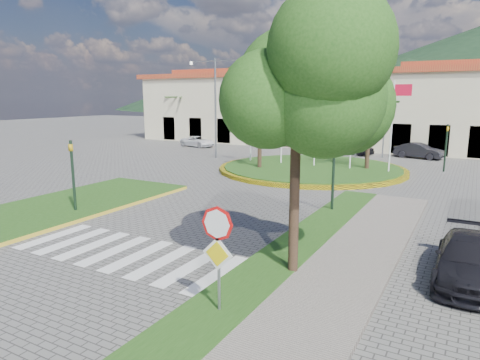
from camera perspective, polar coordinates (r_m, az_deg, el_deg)
The scene contains 22 objects.
ground at distance 12.36m, azimuth -28.61°, elevation -14.26°, with size 160.00×160.00×0.00m, color #63615E.
sidewalk_right at distance 9.91m, azimuth 2.95°, elevation -18.80°, with size 4.00×28.00×0.15m, color gray.
verge_right at distance 10.41m, azimuth -3.26°, elevation -17.13°, with size 1.60×28.00×0.18m, color #204914.
median_left at distance 20.63m, azimuth -24.44°, elevation -3.74°, with size 5.00×14.00×0.18m, color #204914.
crosswalk at distance 14.65m, azimuth -15.23°, elevation -9.30°, with size 8.00×3.00×0.01m, color silver.
roundabout_island at distance 29.79m, azimuth 9.51°, elevation 1.57°, with size 12.70×12.70×6.00m.
stop_sign at distance 9.65m, azimuth -2.99°, elevation -8.42°, with size 0.80×0.11×2.65m.
deciduous_tree at distance 11.55m, azimuth 7.62°, elevation 11.81°, with size 3.60×3.60×6.80m.
traffic_light_left at distance 19.55m, azimuth -21.42°, elevation 1.27°, with size 0.15×0.18×3.20m.
traffic_light_right at distance 18.75m, azimuth 12.36°, elevation 1.40°, with size 0.15×0.18×3.20m.
traffic_light_far at distance 31.94m, azimuth 25.80°, elevation 4.46°, with size 0.18×0.15×3.20m.
direction_sign_west at distance 38.57m, azimuth 11.36°, elevation 8.66°, with size 1.60×0.14×5.20m.
direction_sign_east at distance 37.35m, azimuth 18.76°, elevation 8.22°, with size 1.60×0.14×5.20m.
street_lamp_centre at distance 36.80m, azimuth 15.47°, elevation 9.88°, with size 4.80×0.16×8.00m.
street_lamp_west at distance 35.15m, azimuth -3.29°, elevation 10.21°, with size 4.80×0.16×8.00m.
building_left at distance 49.78m, azimuth 0.49°, elevation 9.79°, with size 23.32×9.54×8.05m.
hill_far_west at distance 159.58m, azimuth 5.15°, elevation 13.17°, with size 140.00×140.00×22.00m, color black.
hill_near_back at distance 137.20m, azimuth 21.14°, elevation 11.59°, with size 110.00×110.00×16.00m, color black.
white_van at distance 43.68m, azimuth -5.69°, elevation 5.12°, with size 1.75×3.80×1.06m, color white.
car_dark_a at distance 38.99m, azimuth 14.85°, elevation 4.26°, with size 1.51×3.75×1.28m, color black.
car_dark_b at distance 38.18m, azimuth 22.74°, elevation 3.62°, with size 1.33×3.82×1.26m, color black.
car_side_right at distance 13.48m, azimuth 28.30°, elevation -9.35°, with size 1.71×4.21×1.22m, color black.
Camera 1 is at (9.73, -5.74, 5.01)m, focal length 32.00 mm.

